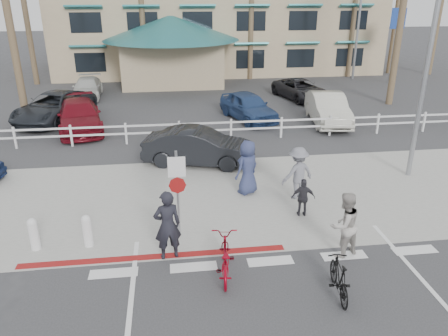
{
  "coord_description": "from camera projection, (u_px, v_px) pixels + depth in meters",
  "views": [
    {
      "loc": [
        -2.43,
        -8.73,
        6.61
      ],
      "look_at": [
        -0.84,
        3.5,
        1.5
      ],
      "focal_mm": 35.0,
      "sensor_mm": 36.0,
      "label": 1
    }
  ],
  "objects": [
    {
      "name": "rider_red",
      "position": [
        167.0,
        225.0,
        11.19
      ],
      "size": [
        0.78,
        0.6,
        1.93
      ],
      "primitive_type": "imported",
      "rotation": [
        0.0,
        0.0,
        3.35
      ],
      "color": "black",
      "rests_on": "ground"
    },
    {
      "name": "curb_red",
      "position": [
        154.0,
        257.0,
        11.56
      ],
      "size": [
        7.0,
        0.25,
        0.02
      ],
      "primitive_type": "cube",
      "color": "maroon",
      "rests_on": "ground"
    },
    {
      "name": "pedestrian_b",
      "position": [
        248.0,
        167.0,
        14.82
      ],
      "size": [
        1.11,
        1.04,
        1.91
      ],
      "primitive_type": "imported",
      "rotation": [
        0.0,
        0.0,
        3.77
      ],
      "color": "navy",
      "rests_on": "ground"
    },
    {
      "name": "lot_car_2",
      "position": [
        248.0,
        106.0,
        23.35
      ],
      "size": [
        2.97,
        4.64,
        1.47
      ],
      "primitive_type": "imported",
      "rotation": [
        0.0,
        0.0,
        0.31
      ],
      "color": "navy",
      "rests_on": "ground"
    },
    {
      "name": "parking_lot",
      "position": [
        207.0,
        102.0,
        27.31
      ],
      "size": [
        50.0,
        16.0,
        0.01
      ],
      "primitive_type": "cube",
      "color": "#333335",
      "rests_on": "ground"
    },
    {
      "name": "streetlight_0",
      "position": [
        429.0,
        54.0,
        14.91
      ],
      "size": [
        0.6,
        2.0,
        9.0
      ],
      "primitive_type": null,
      "color": "gray",
      "rests_on": "ground"
    },
    {
      "name": "lot_car_1",
      "position": [
        79.0,
        116.0,
        21.64
      ],
      "size": [
        3.02,
        5.28,
        1.44
      ],
      "primitive_type": "imported",
      "rotation": [
        0.0,
        0.0,
        0.21
      ],
      "color": "maroon",
      "rests_on": "ground"
    },
    {
      "name": "building",
      "position": [
        215.0,
        0.0,
        37.3
      ],
      "size": [
        28.0,
        16.0,
        11.3
      ],
      "primitive_type": null,
      "color": "tan",
      "rests_on": "ground"
    },
    {
      "name": "cross_street",
      "position": [
        228.0,
        155.0,
        18.6
      ],
      "size": [
        40.0,
        5.0,
        0.01
      ],
      "primitive_type": "cube",
      "color": "#333335",
      "rests_on": "ground"
    },
    {
      "name": "bollard_1",
      "position": [
        34.0,
        234.0,
        11.73
      ],
      "size": [
        0.26,
        0.26,
        0.95
      ],
      "primitive_type": null,
      "color": "silver",
      "rests_on": "ground"
    },
    {
      "name": "rider_black",
      "position": [
        344.0,
        225.0,
        11.34
      ],
      "size": [
        1.07,
        0.96,
        1.81
      ],
      "primitive_type": "imported",
      "rotation": [
        0.0,
        0.0,
        3.51
      ],
      "color": "#ACA69E",
      "rests_on": "ground"
    },
    {
      "name": "bike_path",
      "position": [
        299.0,
        334.0,
        8.98
      ],
      "size": [
        12.0,
        16.0,
        0.01
      ],
      "primitive_type": "cube",
      "color": "#333335",
      "rests_on": "ground"
    },
    {
      "name": "rail_fence",
      "position": [
        233.0,
        129.0,
        20.31
      ],
      "size": [
        29.4,
        0.16,
        1.0
      ],
      "primitive_type": null,
      "color": "silver",
      "rests_on": "ground"
    },
    {
      "name": "streetlight_1",
      "position": [
        359.0,
        15.0,
        32.42
      ],
      "size": [
        0.6,
        2.0,
        9.5
      ],
      "primitive_type": null,
      "color": "gray",
      "rests_on": "ground"
    },
    {
      "name": "pedestrian_child",
      "position": [
        303.0,
        198.0,
        13.44
      ],
      "size": [
        0.77,
        0.42,
        1.24
      ],
      "primitive_type": "imported",
      "rotation": [
        0.0,
        0.0,
        2.98
      ],
      "color": "#302E35",
      "rests_on": "ground"
    },
    {
      "name": "pedestrian_a",
      "position": [
        298.0,
        173.0,
        14.51
      ],
      "size": [
        1.32,
        1.01,
        1.8
      ],
      "primitive_type": "imported",
      "rotation": [
        0.0,
        0.0,
        3.48
      ],
      "color": "slate",
      "rests_on": "ground"
    },
    {
      "name": "lot_car_5",
      "position": [
        300.0,
        89.0,
        27.75
      ],
      "size": [
        3.17,
        4.84,
        1.24
      ],
      "primitive_type": "imported",
      "rotation": [
        0.0,
        0.0,
        0.27
      ],
      "color": "black",
      "rests_on": "ground"
    },
    {
      "name": "sidewalk_plaza",
      "position": [
        245.0,
        196.0,
        14.94
      ],
      "size": [
        22.0,
        7.0,
        0.01
      ],
      "primitive_type": "cube",
      "color": "gray",
      "rests_on": "ground"
    },
    {
      "name": "palm_10",
      "position": [
        6.0,
        1.0,
        21.07
      ],
      "size": [
        4.0,
        4.0,
        12.0
      ],
      "primitive_type": null,
      "color": "#215628",
      "rests_on": "ground"
    },
    {
      "name": "bike_black",
      "position": [
        339.0,
        278.0,
        9.99
      ],
      "size": [
        0.61,
        1.57,
        0.92
      ],
      "primitive_type": "imported",
      "rotation": [
        0.0,
        0.0,
        3.02
      ],
      "color": "black",
      "rests_on": "ground"
    },
    {
      "name": "ground",
      "position": [
        276.0,
        276.0,
        10.82
      ],
      "size": [
        140.0,
        140.0,
        0.0
      ],
      "primitive_type": "plane",
      "color": "#333335"
    },
    {
      "name": "lot_car_3",
      "position": [
        328.0,
        109.0,
        22.75
      ],
      "size": [
        2.21,
        4.86,
        1.55
      ],
      "primitive_type": "imported",
      "rotation": [
        0.0,
        0.0,
        -0.13
      ],
      "color": "beige",
      "rests_on": "ground"
    },
    {
      "name": "lot_car_0",
      "position": [
        54.0,
        107.0,
        23.16
      ],
      "size": [
        4.18,
        5.91,
        1.5
      ],
      "primitive_type": "imported",
      "rotation": [
        0.0,
        0.0,
        -0.35
      ],
      "color": "black",
      "rests_on": "ground"
    },
    {
      "name": "info_sign",
      "position": [
        394.0,
        45.0,
        31.58
      ],
      "size": [
        1.2,
        0.16,
        5.6
      ],
      "primitive_type": null,
      "color": "navy",
      "rests_on": "ground"
    },
    {
      "name": "sign_post",
      "position": [
        178.0,
        190.0,
        12.0
      ],
      "size": [
        0.5,
        0.1,
        2.9
      ],
      "primitive_type": null,
      "color": "gray",
      "rests_on": "ground"
    },
    {
      "name": "car_white_sedan",
      "position": [
        199.0,
        147.0,
        17.42
      ],
      "size": [
        4.66,
        2.68,
        1.45
      ],
      "primitive_type": "imported",
      "rotation": [
        0.0,
        0.0,
        1.3
      ],
      "color": "black",
      "rests_on": "ground"
    },
    {
      "name": "lot_car_4",
      "position": [
        87.0,
        88.0,
        28.13
      ],
      "size": [
        1.88,
        4.29,
        1.22
      ],
      "primitive_type": "imported",
      "rotation": [
        0.0,
        0.0,
        0.04
      ],
      "color": "beige",
      "rests_on": "ground"
    },
    {
      "name": "bike_red",
      "position": [
        225.0,
        257.0,
        10.71
      ],
      "size": [
        0.86,
        1.91,
        0.97
      ],
      "primitive_type": "imported",
      "rotation": [
        0.0,
        0.0,
        3.02
      ],
      "color": "maroon",
      "rests_on": "ground"
    },
    {
      "name": "bollard_0",
      "position": [
        87.0,
        231.0,
        11.9
      ],
      "size": [
        0.26,
        0.26,
        0.95
      ],
      "primitive_type": null,
      "color": "silver",
      "rests_on": "ground"
    }
  ]
}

